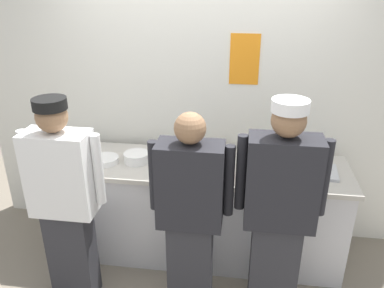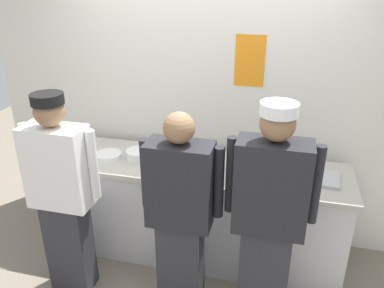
{
  "view_description": "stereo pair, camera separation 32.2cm",
  "coord_description": "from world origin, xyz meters",
  "px_view_note": "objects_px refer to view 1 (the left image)",
  "views": [
    {
      "loc": [
        0.41,
        -2.57,
        2.41
      ],
      "look_at": [
        -0.0,
        0.35,
        1.1
      ],
      "focal_mm": 36.45,
      "sensor_mm": 36.0,
      "label": 1
    },
    {
      "loc": [
        0.73,
        -2.5,
        2.41
      ],
      "look_at": [
        -0.0,
        0.35,
        1.1
      ],
      "focal_mm": 36.45,
      "sensor_mm": 36.0,
      "label": 2
    }
  ],
  "objects_px": {
    "sheet_tray": "(305,170)",
    "squeeze_bottle_secondary": "(242,167)",
    "chef_far_right": "(279,211)",
    "ramekin_red_sauce": "(262,164)",
    "chef_center": "(190,214)",
    "plate_stack_front": "(137,157)",
    "ramekin_yellow_sauce": "(76,150)",
    "chef_near_left": "(65,200)",
    "squeeze_bottle_primary": "(252,152)",
    "ramekin_green_sauce": "(64,160)",
    "mixing_bowl_steel": "(187,159)",
    "plate_stack_rear": "(105,160)",
    "squeeze_bottle_spare": "(263,164)",
    "deli_cup": "(218,163)"
  },
  "relations": [
    {
      "from": "chef_center",
      "to": "squeeze_bottle_spare",
      "type": "distance_m",
      "value": 0.77
    },
    {
      "from": "chef_center",
      "to": "squeeze_bottle_spare",
      "type": "bearing_deg",
      "value": 47.17
    },
    {
      "from": "ramekin_red_sauce",
      "to": "squeeze_bottle_spare",
      "type": "bearing_deg",
      "value": -89.5
    },
    {
      "from": "ramekin_green_sauce",
      "to": "ramekin_red_sauce",
      "type": "bearing_deg",
      "value": 5.26
    },
    {
      "from": "plate_stack_rear",
      "to": "squeeze_bottle_secondary",
      "type": "distance_m",
      "value": 1.17
    },
    {
      "from": "ramekin_green_sauce",
      "to": "ramekin_yellow_sauce",
      "type": "bearing_deg",
      "value": 83.17
    },
    {
      "from": "ramekin_red_sauce",
      "to": "ramekin_green_sauce",
      "type": "relative_size",
      "value": 1.05
    },
    {
      "from": "squeeze_bottle_secondary",
      "to": "ramekin_yellow_sauce",
      "type": "distance_m",
      "value": 1.52
    },
    {
      "from": "plate_stack_rear",
      "to": "ramekin_red_sauce",
      "type": "bearing_deg",
      "value": 4.85
    },
    {
      "from": "squeeze_bottle_spare",
      "to": "ramekin_red_sauce",
      "type": "xyz_separation_m",
      "value": [
        -0.0,
        0.14,
        -0.07
      ]
    },
    {
      "from": "squeeze_bottle_spare",
      "to": "deli_cup",
      "type": "height_order",
      "value": "squeeze_bottle_spare"
    },
    {
      "from": "ramekin_yellow_sauce",
      "to": "deli_cup",
      "type": "bearing_deg",
      "value": -5.87
    },
    {
      "from": "chef_near_left",
      "to": "ramekin_red_sauce",
      "type": "xyz_separation_m",
      "value": [
        1.43,
        0.7,
        0.05
      ]
    },
    {
      "from": "plate_stack_rear",
      "to": "squeeze_bottle_primary",
      "type": "relative_size",
      "value": 1.27
    },
    {
      "from": "chef_near_left",
      "to": "squeeze_bottle_spare",
      "type": "xyz_separation_m",
      "value": [
        1.43,
        0.56,
        0.12
      ]
    },
    {
      "from": "chef_far_right",
      "to": "ramekin_yellow_sauce",
      "type": "relative_size",
      "value": 20.49
    },
    {
      "from": "sheet_tray",
      "to": "squeeze_bottle_secondary",
      "type": "relative_size",
      "value": 2.61
    },
    {
      "from": "deli_cup",
      "to": "plate_stack_rear",
      "type": "bearing_deg",
      "value": -178.13
    },
    {
      "from": "chef_center",
      "to": "squeeze_bottle_primary",
      "type": "distance_m",
      "value": 0.9
    },
    {
      "from": "chef_far_right",
      "to": "ramekin_red_sauce",
      "type": "bearing_deg",
      "value": 98.5
    },
    {
      "from": "mixing_bowl_steel",
      "to": "squeeze_bottle_primary",
      "type": "relative_size",
      "value": 2.1
    },
    {
      "from": "chef_far_right",
      "to": "sheet_tray",
      "type": "xyz_separation_m",
      "value": [
        0.25,
        0.63,
        0.01
      ]
    },
    {
      "from": "chef_far_right",
      "to": "squeeze_bottle_primary",
      "type": "distance_m",
      "value": 0.79
    },
    {
      "from": "chef_center",
      "to": "plate_stack_front",
      "type": "distance_m",
      "value": 0.85
    },
    {
      "from": "chef_far_right",
      "to": "squeeze_bottle_primary",
      "type": "relative_size",
      "value": 9.49
    },
    {
      "from": "sheet_tray",
      "to": "squeeze_bottle_secondary",
      "type": "xyz_separation_m",
      "value": [
        -0.51,
        -0.18,
        0.08
      ]
    },
    {
      "from": "chef_near_left",
      "to": "deli_cup",
      "type": "distance_m",
      "value": 1.23
    },
    {
      "from": "plate_stack_front",
      "to": "squeeze_bottle_spare",
      "type": "bearing_deg",
      "value": -4.31
    },
    {
      "from": "ramekin_green_sauce",
      "to": "chef_center",
      "type": "bearing_deg",
      "value": -24.62
    },
    {
      "from": "squeeze_bottle_secondary",
      "to": "deli_cup",
      "type": "distance_m",
      "value": 0.25
    },
    {
      "from": "squeeze_bottle_primary",
      "to": "ramekin_yellow_sauce",
      "type": "relative_size",
      "value": 2.16
    },
    {
      "from": "chef_center",
      "to": "plate_stack_front",
      "type": "bearing_deg",
      "value": 131.49
    },
    {
      "from": "plate_stack_front",
      "to": "mixing_bowl_steel",
      "type": "xyz_separation_m",
      "value": [
        0.43,
        0.01,
        0.01
      ]
    },
    {
      "from": "chef_far_right",
      "to": "ramekin_red_sauce",
      "type": "height_order",
      "value": "chef_far_right"
    },
    {
      "from": "plate_stack_front",
      "to": "ramekin_green_sauce",
      "type": "relative_size",
      "value": 2.1
    },
    {
      "from": "squeeze_bottle_primary",
      "to": "deli_cup",
      "type": "distance_m",
      "value": 0.33
    },
    {
      "from": "chef_center",
      "to": "ramekin_green_sauce",
      "type": "height_order",
      "value": "chef_center"
    },
    {
      "from": "sheet_tray",
      "to": "ramekin_green_sauce",
      "type": "bearing_deg",
      "value": -176.74
    },
    {
      "from": "ramekin_yellow_sauce",
      "to": "squeeze_bottle_secondary",
      "type": "bearing_deg",
      "value": -10.26
    },
    {
      "from": "chef_near_left",
      "to": "plate_stack_front",
      "type": "distance_m",
      "value": 0.74
    },
    {
      "from": "plate_stack_front",
      "to": "squeeze_bottle_primary",
      "type": "relative_size",
      "value": 1.21
    },
    {
      "from": "squeeze_bottle_spare",
      "to": "chef_near_left",
      "type": "bearing_deg",
      "value": -158.67
    },
    {
      "from": "ramekin_green_sauce",
      "to": "deli_cup",
      "type": "relative_size",
      "value": 1.03
    },
    {
      "from": "chef_near_left",
      "to": "squeeze_bottle_primary",
      "type": "relative_size",
      "value": 9.22
    },
    {
      "from": "plate_stack_rear",
      "to": "sheet_tray",
      "type": "distance_m",
      "value": 1.68
    },
    {
      "from": "mixing_bowl_steel",
      "to": "ramekin_yellow_sauce",
      "type": "distance_m",
      "value": 1.03
    },
    {
      "from": "chef_near_left",
      "to": "chef_far_right",
      "type": "relative_size",
      "value": 0.97
    },
    {
      "from": "chef_far_right",
      "to": "plate_stack_rear",
      "type": "height_order",
      "value": "chef_far_right"
    },
    {
      "from": "sheet_tray",
      "to": "chef_near_left",
      "type": "bearing_deg",
      "value": -159.55
    },
    {
      "from": "mixing_bowl_steel",
      "to": "squeeze_bottle_spare",
      "type": "height_order",
      "value": "squeeze_bottle_spare"
    }
  ]
}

